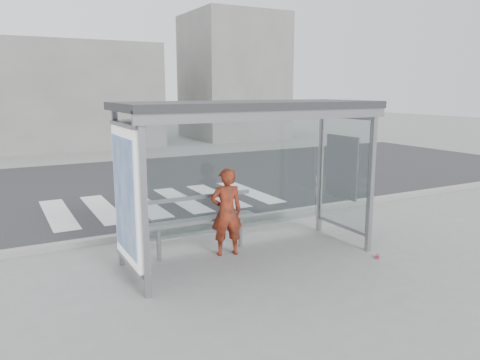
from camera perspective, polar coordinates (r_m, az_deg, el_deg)
name	(u,v)px	position (r m, az deg, el deg)	size (l,w,h in m)	color
ground	(250,257)	(8.06, 1.18, -9.39)	(80.00, 80.00, 0.00)	slate
road	(135,184)	(14.36, -12.64, -0.54)	(30.00, 10.00, 0.01)	#262628
curb	(203,225)	(9.70, -4.50, -5.49)	(30.00, 0.18, 0.12)	gray
crosswalk	(163,202)	(12.02, -9.40, -2.66)	(5.55, 3.00, 0.00)	silver
bus_shelter	(228,142)	(7.48, -1.48, 4.66)	(4.25, 1.65, 2.62)	gray
building_center	(71,96)	(24.86, -19.88, 9.64)	(8.00, 5.00, 5.00)	slate
building_right	(233,77)	(27.68, -0.85, 12.43)	(5.00, 5.00, 7.00)	slate
person	(226,212)	(7.98, -1.66, -3.92)	(0.55, 0.36, 1.51)	#EC5416
bench	(201,220)	(8.10, -4.82, -4.87)	(1.97, 0.24, 1.02)	gray
soda_can	(377,256)	(8.34, 16.40, -8.90)	(0.06, 0.06, 0.12)	#CF3D51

